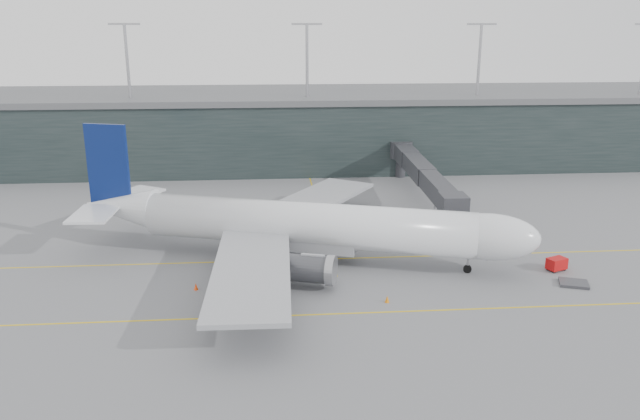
{
  "coord_description": "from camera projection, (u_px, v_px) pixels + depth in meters",
  "views": [
    {
      "loc": [
        -2.49,
        -78.77,
        28.67
      ],
      "look_at": [
        3.45,
        -4.0,
        6.59
      ],
      "focal_mm": 35.0,
      "sensor_mm": 36.0,
      "label": 1
    }
  ],
  "objects": [
    {
      "name": "cone_wing_stbd",
      "position": [
        387.0,
        299.0,
        67.41
      ],
      "size": [
        0.49,
        0.49,
        0.77
      ],
      "primitive_type": "cone",
      "color": "orange",
      "rests_on": "ground"
    },
    {
      "name": "terminal",
      "position": [
        282.0,
        127.0,
        136.92
      ],
      "size": [
        240.0,
        36.0,
        29.0
      ],
      "color": "black",
      "rests_on": "ground"
    },
    {
      "name": "cone_nose",
      "position": [
        557.0,
        260.0,
        78.7
      ],
      "size": [
        0.48,
        0.48,
        0.77
      ],
      "primitive_type": "cone",
      "color": "#CC460B",
      "rests_on": "ground"
    },
    {
      "name": "uld_c",
      "position": [
        281.0,
        221.0,
        92.68
      ],
      "size": [
        2.35,
        2.13,
        1.74
      ],
      "rotation": [
        0.0,
        0.0,
        0.38
      ],
      "color": "#3D3E43",
      "rests_on": "ground"
    },
    {
      "name": "uld_b",
      "position": [
        271.0,
        219.0,
        93.95
      ],
      "size": [
        2.1,
        1.88,
        1.59
      ],
      "rotation": [
        0.0,
        0.0,
        -0.32
      ],
      "color": "#3D3E43",
      "rests_on": "ground"
    },
    {
      "name": "uld_a",
      "position": [
        266.0,
        222.0,
        91.81
      ],
      "size": [
        2.58,
        2.32,
        1.94
      ],
      "rotation": [
        0.0,
        0.0,
        0.34
      ],
      "color": "#3D3E43",
      "rests_on": "ground"
    },
    {
      "name": "cone_wing_port",
      "position": [
        340.0,
        223.0,
        93.49
      ],
      "size": [
        0.49,
        0.49,
        0.78
      ],
      "primitive_type": "cone",
      "color": "#CD4F0B",
      "rests_on": "ground"
    },
    {
      "name": "gse_cart",
      "position": [
        557.0,
        264.0,
        76.14
      ],
      "size": [
        2.71,
        2.25,
        1.58
      ],
      "rotation": [
        0.0,
        0.0,
        0.39
      ],
      "color": "#B60D0D",
      "rests_on": "ground"
    },
    {
      "name": "ground",
      "position": [
        292.0,
        249.0,
        83.61
      ],
      "size": [
        320.0,
        320.0,
        0.0
      ],
      "primitive_type": "plane",
      "color": "slate",
      "rests_on": "ground"
    },
    {
      "name": "main_aircraft",
      "position": [
        304.0,
        225.0,
        78.55
      ],
      "size": [
        57.87,
        53.25,
        16.57
      ],
      "rotation": [
        0.0,
        0.0,
        -0.3
      ],
      "color": "silver",
      "rests_on": "ground"
    },
    {
      "name": "taxiline_a",
      "position": [
        293.0,
        260.0,
        79.78
      ],
      "size": [
        160.0,
        0.25,
        0.02
      ],
      "primitive_type": "cube",
      "color": "gold",
      "rests_on": "ground"
    },
    {
      "name": "taxiline_b",
      "position": [
        299.0,
        315.0,
        64.48
      ],
      "size": [
        160.0,
        0.25,
        0.02
      ],
      "primitive_type": "cube",
      "color": "gold",
      "rests_on": "ground"
    },
    {
      "name": "taxiline_lead_main",
      "position": [
        318.0,
        207.0,
        103.12
      ],
      "size": [
        0.25,
        60.0,
        0.02
      ],
      "primitive_type": "cube",
      "color": "gold",
      "rests_on": "ground"
    },
    {
      "name": "baggage_dolly",
      "position": [
        574.0,
        283.0,
        72.05
      ],
      "size": [
        3.85,
        3.46,
        0.32
      ],
      "primitive_type": "cube",
      "rotation": [
        0.0,
        0.0,
        -0.34
      ],
      "color": "#36363A",
      "rests_on": "ground"
    },
    {
      "name": "cone_tail",
      "position": [
        196.0,
        287.0,
        70.62
      ],
      "size": [
        0.5,
        0.5,
        0.79
      ],
      "primitive_type": "cone",
      "color": "#FF440E",
      "rests_on": "ground"
    },
    {
      "name": "jet_bridge",
      "position": [
        416.0,
        167.0,
        107.95
      ],
      "size": [
        5.03,
        46.46,
        7.08
      ],
      "rotation": [
        0.0,
        0.0,
        -0.03
      ],
      "color": "#2E2E33",
      "rests_on": "ground"
    }
  ]
}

